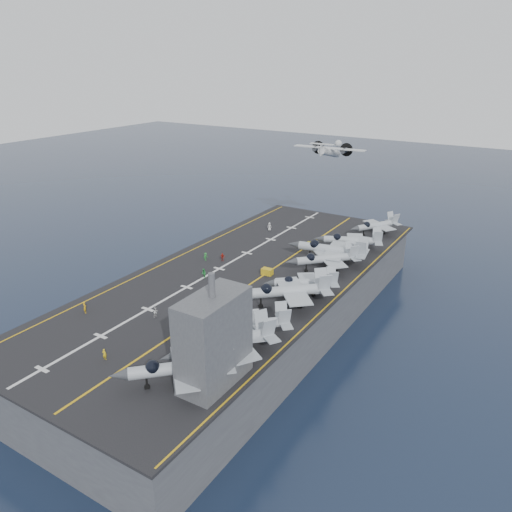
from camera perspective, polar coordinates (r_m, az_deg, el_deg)
The scene contains 28 objects.
ground at distance 99.27m, azimuth -1.23°, elevation -7.72°, with size 500.00×500.00×0.00m, color #142135.
hull at distance 96.92m, azimuth -1.25°, elevation -5.14°, with size 36.00×90.00×10.00m, color #56595E.
flight_deck at distance 94.69m, azimuth -1.28°, elevation -2.33°, with size 38.00×92.00×0.40m, color black.
foul_line at distance 93.13m, azimuth 0.27°, elevation -2.60°, with size 0.35×90.00×0.02m, color gold.
landing_centerline at distance 97.75m, azimuth -4.23°, elevation -1.46°, with size 0.50×90.00×0.02m, color silver.
deck_edge_port at distance 104.17m, azimuth -9.14°, elevation -0.19°, with size 0.25×90.00×0.02m, color gold.
deck_edge_stbd at distance 86.81m, azimuth 9.05°, elevation -4.78°, with size 0.25×90.00×0.02m, color gold.
island_superstructure at distance 61.58m, azimuth -4.89°, elevation -8.39°, with size 5.00×10.00×15.00m, color #56595E, non-canonical shape.
fighter_jet_0 at distance 64.08m, azimuth -8.62°, elevation -12.36°, with size 18.07×18.01×5.32m, color #A0A8B0, non-canonical shape.
fighter_jet_1 at distance 68.05m, azimuth -3.42°, elevation -9.79°, with size 17.72×19.33×5.58m, color #8E969D, non-canonical shape.
fighter_jet_2 at distance 72.82m, azimuth -0.90°, elevation -7.78°, with size 16.91×16.70×4.95m, color gray, non-canonical shape.
fighter_jet_3 at distance 82.33m, azimuth 3.67°, elevation -3.89°, with size 19.43×19.03×5.67m, color #9DA7AD, non-canonical shape.
fighter_jet_4 at distance 86.91m, azimuth 5.64°, elevation -2.95°, with size 15.58×14.54×4.50m, color #9FA7B0, non-canonical shape.
fighter_jet_5 at distance 96.99m, azimuth 8.04°, elevation -0.22°, with size 16.99×17.04×5.01m, color #8C959C, non-canonical shape.
fighter_jet_6 at distance 100.95m, azimuth 8.68°, elevation 0.83°, with size 17.97×13.56×5.67m, color #97A0A6, non-canonical shape.
fighter_jet_7 at distance 107.86m, azimuth 10.93°, elevation 1.86°, with size 17.01×14.63×4.98m, color gray, non-canonical shape.
fighter_jet_8 at distance 119.73m, azimuth 13.63°, elevation 3.50°, with size 14.34×15.65×4.52m, color #A2AAB2, non-canonical shape.
tow_cart_a at distance 78.66m, azimuth -5.77°, elevation -7.07°, with size 2.38×2.02×1.21m, color yellow, non-canonical shape.
tow_cart_b at distance 94.69m, azimuth 1.29°, elevation -1.80°, with size 2.11×1.42×1.23m, color gold, non-canonical shape.
tow_cart_c at distance 108.49m, azimuth 6.33°, elevation 1.20°, with size 2.18×1.49×1.26m, color gold, non-canonical shape.
crew_1 at distance 85.25m, azimuth -18.98°, elevation -5.55°, with size 1.43×1.33×1.99m, color yellow.
crew_2 at distance 93.61m, azimuth -5.98°, elevation -2.00°, with size 1.32×1.21×1.83m, color green.
crew_3 at distance 101.76m, azimuth -5.78°, elevation -0.07°, with size 0.75×1.04×1.64m, color #268C33.
crew_4 at distance 101.14m, azimuth -3.85°, elevation -0.12°, with size 1.24×1.06×1.74m, color #AF1C10.
crew_5 at distance 119.15m, azimuth 1.55°, elevation 3.39°, with size 1.42×1.34×1.97m, color silver.
crew_6 at distance 72.08m, azimuth -16.93°, elevation -10.69°, with size 1.13×0.91×1.64m, color yellow.
crew_7 at distance 81.06m, azimuth -11.39°, elevation -6.31°, with size 0.73×1.05×1.68m, color silver.
transport_plane at distance 139.57m, azimuth 8.37°, elevation 11.64°, with size 20.80×14.92×4.70m, color white, non-canonical shape.
Camera 1 is at (47.45, -72.39, 48.59)m, focal length 35.00 mm.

